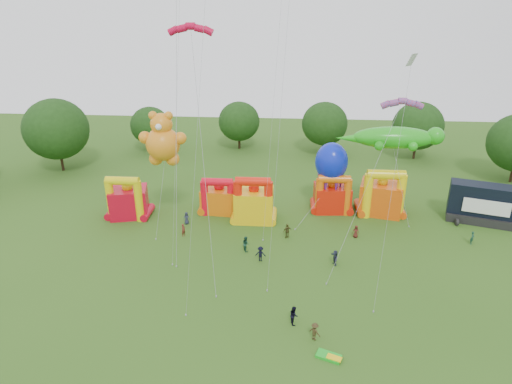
# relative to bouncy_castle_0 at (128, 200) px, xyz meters

# --- Properties ---
(ground) EXTENTS (160.00, 160.00, 0.00)m
(ground) POSITION_rel_bouncy_castle_0_xyz_m (19.58, -25.77, -2.32)
(ground) COLOR #2D5518
(ground) RESTS_ON ground
(tree_ring) EXTENTS (120.36, 122.43, 12.07)m
(tree_ring) POSITION_rel_bouncy_castle_0_xyz_m (18.43, -25.17, 3.94)
(tree_ring) COLOR #352314
(tree_ring) RESTS_ON ground
(bouncy_castle_0) EXTENTS (5.50, 4.78, 6.08)m
(bouncy_castle_0) POSITION_rel_bouncy_castle_0_xyz_m (0.00, 0.00, 0.00)
(bouncy_castle_0) COLOR red
(bouncy_castle_0) RESTS_ON ground
(bouncy_castle_1) EXTENTS (4.87, 4.04, 5.27)m
(bouncy_castle_1) POSITION_rel_bouncy_castle_0_xyz_m (11.72, 2.33, -0.30)
(bouncy_castle_1) COLOR orange
(bouncy_castle_1) RESTS_ON ground
(bouncy_castle_2) EXTENTS (4.93, 3.97, 6.48)m
(bouncy_castle_2) POSITION_rel_bouncy_castle_0_xyz_m (16.58, 0.02, 0.15)
(bouncy_castle_2) COLOR yellow
(bouncy_castle_2) RESTS_ON ground
(bouncy_castle_3) EXTENTS (4.95, 4.09, 5.60)m
(bouncy_castle_3) POSITION_rel_bouncy_castle_0_xyz_m (26.94, 3.68, -0.18)
(bouncy_castle_3) COLOR red
(bouncy_castle_3) RESTS_ON ground
(bouncy_castle_4) EXTENTS (6.26, 5.46, 6.68)m
(bouncy_castle_4) POSITION_rel_bouncy_castle_0_xyz_m (33.40, 3.35, 0.21)
(bouncy_castle_4) COLOR #E1500C
(bouncy_castle_4) RESTS_ON ground
(stage_trailer) EXTENTS (8.52, 5.23, 5.15)m
(stage_trailer) POSITION_rel_bouncy_castle_0_xyz_m (45.78, 1.78, 0.16)
(stage_trailer) COLOR black
(stage_trailer) RESTS_ON ground
(teddy_bear_kite) EXTENTS (5.69, 5.58, 14.97)m
(teddy_bear_kite) POSITION_rel_bouncy_castle_0_xyz_m (5.93, -2.94, 7.22)
(teddy_bear_kite) COLOR orange
(teddy_bear_kite) RESTS_ON ground
(gecko_kite) EXTENTS (13.13, 4.68, 12.49)m
(gecko_kite) POSITION_rel_bouncy_castle_0_xyz_m (34.27, 1.43, 6.25)
(gecko_kite) COLOR green
(gecko_kite) RESTS_ON ground
(octopus_kite) EXTENTS (6.82, 8.39, 9.67)m
(octopus_kite) POSITION_rel_bouncy_castle_0_xyz_m (25.35, 2.22, 1.85)
(octopus_kite) COLOR #0D20C9
(octopus_kite) RESTS_ON ground
(parafoil_kites) EXTENTS (27.52, 14.19, 32.33)m
(parafoil_kites) POSITION_rel_bouncy_castle_0_xyz_m (21.84, -10.28, 8.00)
(parafoil_kites) COLOR #BE0830
(parafoil_kites) RESTS_ON ground
(diamond_kites) EXTENTS (23.18, 21.04, 39.07)m
(diamond_kites) POSITION_rel_bouncy_castle_0_xyz_m (17.61, -10.44, 13.84)
(diamond_kites) COLOR red
(diamond_kites) RESTS_ON ground
(folded_kite_bundle) EXTENTS (2.23, 1.67, 0.31)m
(folded_kite_bundle) POSITION_rel_bouncy_castle_0_xyz_m (24.56, -24.18, -2.18)
(folded_kite_bundle) COLOR green
(folded_kite_bundle) RESTS_ON ground
(spectator_0) EXTENTS (0.92, 0.75, 1.63)m
(spectator_0) POSITION_rel_bouncy_castle_0_xyz_m (8.05, -1.65, -1.50)
(spectator_0) COLOR #23293B
(spectator_0) RESTS_ON ground
(spectator_1) EXTENTS (0.62, 0.70, 1.62)m
(spectator_1) POSITION_rel_bouncy_castle_0_xyz_m (8.35, -4.85, -1.51)
(spectator_1) COLOR maroon
(spectator_1) RESTS_ON ground
(spectator_2) EXTENTS (1.05, 1.12, 1.83)m
(spectator_2) POSITION_rel_bouncy_castle_0_xyz_m (16.25, -7.79, -1.40)
(spectator_2) COLOR #1A4230
(spectator_2) RESTS_ON ground
(spectator_3) EXTENTS (1.21, 0.78, 1.78)m
(spectator_3) POSITION_rel_bouncy_castle_0_xyz_m (18.07, -9.86, -1.43)
(spectator_3) COLOR black
(spectator_3) RESTS_ON ground
(spectator_4) EXTENTS (1.16, 0.89, 1.84)m
(spectator_4) POSITION_rel_bouncy_castle_0_xyz_m (20.98, -4.39, -1.40)
(spectator_4) COLOR #48441D
(spectator_4) RESTS_ON ground
(spectator_5) EXTENTS (0.82, 1.70, 1.75)m
(spectator_5) POSITION_rel_bouncy_castle_0_xyz_m (26.20, -10.07, -1.44)
(spectator_5) COLOR #252A3E
(spectator_5) RESTS_ON ground
(spectator_6) EXTENTS (0.86, 0.66, 1.59)m
(spectator_6) POSITION_rel_bouncy_castle_0_xyz_m (29.26, -3.71, -1.52)
(spectator_6) COLOR #4E1D16
(spectator_6) RESTS_ON ground
(spectator_7) EXTENTS (0.65, 0.71, 1.62)m
(spectator_7) POSITION_rel_bouncy_castle_0_xyz_m (42.75, -4.35, -1.51)
(spectator_7) COLOR #1B4431
(spectator_7) RESTS_ON ground
(spectator_8) EXTENTS (0.85, 1.00, 1.80)m
(spectator_8) POSITION_rel_bouncy_castle_0_xyz_m (21.67, -20.11, -1.42)
(spectator_8) COLOR black
(spectator_8) RESTS_ON ground
(spectator_9) EXTENTS (1.24, 1.17, 1.68)m
(spectator_9) POSITION_rel_bouncy_castle_0_xyz_m (23.44, -22.10, -1.48)
(spectator_9) COLOR #382C16
(spectator_9) RESTS_ON ground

